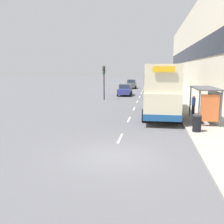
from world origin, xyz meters
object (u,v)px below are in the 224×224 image
object	(u,v)px
pedestrian_at_shelter	(193,104)
traffic_light_far_kerb	(104,77)
double_decker_bus_near	(161,89)
car_3	(125,90)
car_2	(131,84)
litter_bin	(197,123)
car_0	(157,79)
double_decker_bus_ahead	(158,81)
car_1	(159,85)
bus_shelter	(208,98)

from	to	relation	value
pedestrian_at_shelter	traffic_light_far_kerb	xyz separation A→B (m)	(-9.71, 9.55, 1.99)
double_decker_bus_near	traffic_light_far_kerb	bearing A→B (deg)	124.87
car_3	pedestrian_at_shelter	xyz separation A→B (m)	(7.61, -15.23, 0.12)
car_2	traffic_light_far_kerb	size ratio (longest dim) A/B	0.93
litter_bin	traffic_light_far_kerb	distance (m)	18.47
car_0	double_decker_bus_ahead	bearing A→B (deg)	-90.49
double_decker_bus_near	litter_bin	xyz separation A→B (m)	(2.08, -6.13, -1.61)
car_1	double_decker_bus_near	bearing A→B (deg)	-91.27
car_1	litter_bin	world-z (taller)	car_1
double_decker_bus_near	traffic_light_far_kerb	xyz separation A→B (m)	(-6.88, 9.87, 0.67)
double_decker_bus_ahead	traffic_light_far_kerb	distance (m)	8.64
litter_bin	car_2	bearing A→B (deg)	101.21
car_1	litter_bin	size ratio (longest dim) A/B	3.74
car_2	pedestrian_at_shelter	size ratio (longest dim) A/B	2.51
bus_shelter	pedestrian_at_shelter	distance (m)	3.40
litter_bin	car_1	bearing A→B (deg)	92.41
bus_shelter	car_2	bearing A→B (deg)	104.33
car_1	bus_shelter	bearing A→B (deg)	-85.11
car_1	traffic_light_far_kerb	distance (m)	20.03
bus_shelter	car_1	size ratio (longest dim) A/B	1.07
double_decker_bus_ahead	traffic_light_far_kerb	world-z (taller)	traffic_light_far_kerb
bus_shelter	car_3	xyz separation A→B (m)	(-8.07, 18.47, -1.03)
double_decker_bus_near	car_0	xyz separation A→B (m)	(0.47, 54.58, -1.40)
car_3	traffic_light_far_kerb	size ratio (longest dim) A/B	0.98
bus_shelter	car_3	bearing A→B (deg)	113.62
pedestrian_at_shelter	traffic_light_far_kerb	distance (m)	13.76
bus_shelter	car_1	xyz separation A→B (m)	(-2.67, 31.24, -0.99)
pedestrian_at_shelter	litter_bin	xyz separation A→B (m)	(-0.76, -6.45, -0.29)
car_0	litter_bin	size ratio (longest dim) A/B	4.23
car_0	car_1	distance (m)	26.26
bus_shelter	double_decker_bus_near	xyz separation A→B (m)	(-3.30, 2.92, 0.41)
car_1	litter_bin	bearing A→B (deg)	-87.59
double_decker_bus_ahead	litter_bin	size ratio (longest dim) A/B	10.41
double_decker_bus_ahead	pedestrian_at_shelter	bearing A→B (deg)	-79.48
car_3	traffic_light_far_kerb	distance (m)	6.41
double_decker_bus_ahead	car_3	size ratio (longest dim) A/B	2.55
double_decker_bus_ahead	litter_bin	bearing A→B (deg)	-84.70
car_0	car_3	size ratio (longest dim) A/B	1.04
litter_bin	traffic_light_far_kerb	xyz separation A→B (m)	(-8.95, 16.00, 2.28)
car_3	traffic_light_far_kerb	bearing A→B (deg)	69.72
traffic_light_far_kerb	car_0	bearing A→B (deg)	80.68
pedestrian_at_shelter	litter_bin	size ratio (longest dim) A/B	1.53
bus_shelter	car_0	xyz separation A→B (m)	(-2.83, 57.50, -0.99)
bus_shelter	pedestrian_at_shelter	xyz separation A→B (m)	(-0.46, 3.24, -0.91)
car_2	bus_shelter	bearing A→B (deg)	104.33
bus_shelter	car_0	bearing A→B (deg)	92.82
double_decker_bus_near	car_3	distance (m)	16.32
car_2	litter_bin	world-z (taller)	car_2
traffic_light_far_kerb	litter_bin	bearing A→B (deg)	-60.77
double_decker_bus_near	car_0	distance (m)	54.60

